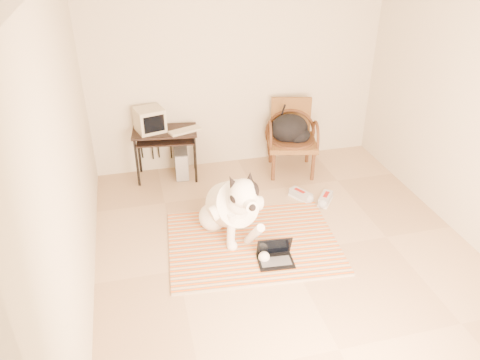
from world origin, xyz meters
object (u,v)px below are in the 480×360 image
object	(u,v)px
laptop	(275,255)
backpack	(291,130)
pc_tower	(181,162)
rattan_chair	(292,137)
crt_monitor	(150,120)
computer_desk	(165,138)
dog	(232,207)

from	to	relation	value
laptop	backpack	bearing A→B (deg)	66.82
pc_tower	rattan_chair	bearing A→B (deg)	-7.15
crt_monitor	pc_tower	size ratio (longest dim) A/B	0.98
computer_desk	backpack	distance (m)	1.69
crt_monitor	pc_tower	bearing A→B (deg)	-2.85
laptop	crt_monitor	distance (m)	2.49
rattan_chair	computer_desk	bearing A→B (deg)	174.41
rattan_chair	pc_tower	bearing A→B (deg)	172.85
dog	computer_desk	xyz separation A→B (m)	(-0.55, 1.51, 0.22)
dog	laptop	distance (m)	0.72
rattan_chair	backpack	bearing A→B (deg)	-127.44
laptop	crt_monitor	size ratio (longest dim) A/B	0.93
pc_tower	backpack	size ratio (longest dim) A/B	0.80
pc_tower	backpack	distance (m)	1.56
laptop	backpack	size ratio (longest dim) A/B	0.73
laptop	backpack	xyz separation A→B (m)	(0.80, 1.86, 0.54)
crt_monitor	rattan_chair	xyz separation A→B (m)	(1.88, -0.21, -0.36)
rattan_chair	backpack	world-z (taller)	rattan_chair
computer_desk	pc_tower	bearing A→B (deg)	6.95
rattan_chair	laptop	bearing A→B (deg)	-113.60
dog	backpack	distance (m)	1.73
dog	pc_tower	size ratio (longest dim) A/B	2.98
pc_tower	laptop	bearing A→B (deg)	-71.99
crt_monitor	pc_tower	world-z (taller)	crt_monitor
laptop	pc_tower	size ratio (longest dim) A/B	0.91
dog	computer_desk	distance (m)	1.63
crt_monitor	pc_tower	distance (m)	0.75
laptop	rattan_chair	xyz separation A→B (m)	(0.84, 1.91, 0.41)
dog	crt_monitor	xyz separation A→B (m)	(-0.72, 1.55, 0.47)
laptop	rattan_chair	bearing A→B (deg)	66.40
computer_desk	crt_monitor	xyz separation A→B (m)	(-0.17, 0.04, 0.25)
laptop	pc_tower	world-z (taller)	pc_tower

